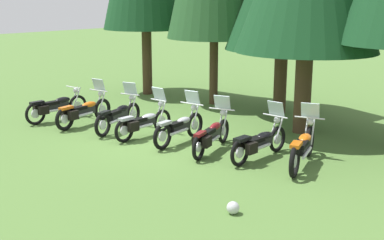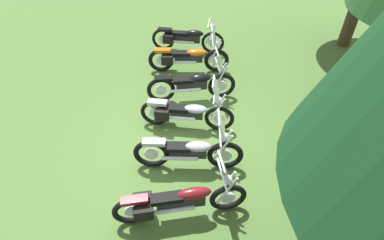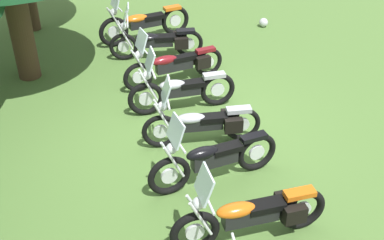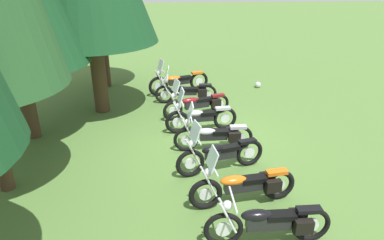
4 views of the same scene
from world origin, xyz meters
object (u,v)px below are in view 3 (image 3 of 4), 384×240
object	(u,v)px
motorcycle_4	(181,90)
motorcycle_6	(158,41)
motorcycle_5	(175,64)
motorcycle_2	(212,158)
motorcycle_7	(144,23)
dropped_helmet	(264,22)
motorcycle_1	(252,214)
motorcycle_3	(204,122)

from	to	relation	value
motorcycle_4	motorcycle_6	distance (m)	2.40
motorcycle_4	motorcycle_5	distance (m)	1.12
motorcycle_2	motorcycle_7	world-z (taller)	motorcycle_7
motorcycle_5	motorcycle_4	bearing A→B (deg)	71.75
dropped_helmet	motorcycle_5	bearing A→B (deg)	136.58
motorcycle_1	motorcycle_6	bearing A→B (deg)	-89.87
motorcycle_1	motorcycle_3	world-z (taller)	motorcycle_1
motorcycle_4	motorcycle_6	size ratio (longest dim) A/B	0.97
motorcycle_1	dropped_helmet	size ratio (longest dim) A/B	9.47
motorcycle_3	motorcycle_6	distance (m)	3.60
motorcycle_4	motorcycle_1	bearing A→B (deg)	92.73
motorcycle_7	dropped_helmet	xyz separation A→B (m)	(0.49, -3.24, -0.36)
motorcycle_2	motorcycle_3	distance (m)	1.07
motorcycle_5	dropped_helmet	bearing A→B (deg)	-151.51
motorcycle_2	motorcycle_7	distance (m)	5.74
motorcycle_2	motorcycle_5	size ratio (longest dim) A/B	0.98
motorcycle_6	motorcycle_7	xyz separation A→B (m)	(1.06, 0.28, 0.03)
motorcycle_2	motorcycle_5	distance (m)	3.36
motorcycle_4	motorcycle_6	world-z (taller)	motorcycle_4
motorcycle_4	motorcycle_5	xyz separation A→B (m)	(1.12, -0.00, -0.01)
motorcycle_3	motorcycle_6	world-z (taller)	motorcycle_6
motorcycle_7	motorcycle_5	bearing A→B (deg)	84.59
motorcycle_2	dropped_helmet	size ratio (longest dim) A/B	9.08
motorcycle_3	dropped_helmet	size ratio (longest dim) A/B	8.89
motorcycle_3	motorcycle_6	bearing A→B (deg)	-82.25
motorcycle_3	motorcycle_7	xyz separation A→B (m)	(4.61, 0.87, 0.04)
motorcycle_2	motorcycle_6	xyz separation A→B (m)	(4.62, 0.57, -0.02)
motorcycle_4	motorcycle_2	bearing A→B (deg)	89.68
motorcycle_2	dropped_helmet	world-z (taller)	motorcycle_2
motorcycle_7	dropped_helmet	world-z (taller)	motorcycle_7
motorcycle_2	motorcycle_4	size ratio (longest dim) A/B	1.01
motorcycle_6	motorcycle_2	bearing A→B (deg)	97.29
motorcycle_1	motorcycle_4	world-z (taller)	motorcycle_4
motorcycle_3	motorcycle_4	bearing A→B (deg)	-77.71
motorcycle_4	motorcycle_6	xyz separation A→B (m)	(2.38, 0.30, -0.01)
motorcycle_6	dropped_helmet	bearing A→B (deg)	-152.15
motorcycle_7	motorcycle_6	bearing A→B (deg)	85.42
motorcycle_4	dropped_helmet	distance (m)	4.77
motorcycle_6	motorcycle_1	bearing A→B (deg)	99.10
motorcycle_1	motorcycle_7	world-z (taller)	motorcycle_7
motorcycle_2	motorcycle_3	size ratio (longest dim) A/B	1.02
motorcycle_4	motorcycle_7	distance (m)	3.49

